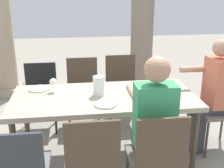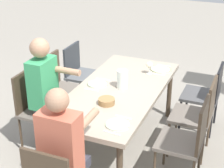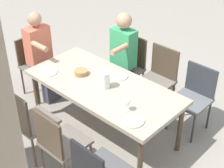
{
  "view_description": "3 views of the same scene",
  "coord_description": "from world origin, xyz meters",
  "views": [
    {
      "loc": [
        -0.31,
        -2.88,
        1.86
      ],
      "look_at": [
        0.1,
        0.07,
        0.84
      ],
      "focal_mm": 46.59,
      "sensor_mm": 36.0,
      "label": 1
    },
    {
      "loc": [
        3.42,
        1.35,
        2.55
      ],
      "look_at": [
        0.12,
        -0.02,
        0.85
      ],
      "focal_mm": 59.27,
      "sensor_mm": 36.0,
      "label": 2
    },
    {
      "loc": [
        -2.46,
        2.5,
        3.03
      ],
      "look_at": [
        -0.12,
        -0.03,
        0.79
      ],
      "focal_mm": 55.91,
      "sensor_mm": 36.0,
      "label": 3
    }
  ],
  "objects": [
    {
      "name": "ground_plane",
      "position": [
        0.0,
        0.0,
        0.0
      ],
      "size": [
        16.0,
        16.0,
        0.0
      ],
      "primitive_type": "plane",
      "color": "gray"
    },
    {
      "name": "dining_table",
      "position": [
        0.0,
        0.0,
        0.68
      ],
      "size": [
        1.95,
        0.91,
        0.74
      ],
      "color": "tan",
      "rests_on": "ground"
    },
    {
      "name": "chair_west_north",
      "position": [
        -0.76,
        0.87,
        0.51
      ],
      "size": [
        0.44,
        0.44,
        0.87
      ],
      "color": "#4F4F50",
      "rests_on": "ground"
    },
    {
      "name": "chair_west_south",
      "position": [
        -0.76,
        -0.87,
        0.51
      ],
      "size": [
        0.44,
        0.44,
        0.87
      ],
      "color": "#5B5E61",
      "rests_on": "ground"
    },
    {
      "name": "chair_mid_north",
      "position": [
        -0.2,
        0.88,
        0.54
      ],
      "size": [
        0.44,
        0.44,
        0.92
      ],
      "color": "#6A6158",
      "rests_on": "ground"
    },
    {
      "name": "chair_mid_south",
      "position": [
        -0.2,
        -0.88,
        0.54
      ],
      "size": [
        0.44,
        0.44,
        0.93
      ],
      "color": "#6A6158",
      "rests_on": "ground"
    },
    {
      "name": "chair_east_north",
      "position": [
        0.34,
        0.88,
        0.54
      ],
      "size": [
        0.44,
        0.44,
        0.94
      ],
      "color": "#6A6158",
      "rests_on": "ground"
    },
    {
      "name": "chair_east_south",
      "position": [
        0.34,
        -0.88,
        0.53
      ],
      "size": [
        0.44,
        0.44,
        0.93
      ],
      "color": "#6A6158",
      "rests_on": "ground"
    },
    {
      "name": "diner_woman_green",
      "position": [
        1.21,
        0.0,
        0.7
      ],
      "size": [
        0.49,
        0.35,
        1.32
      ],
      "color": "#3F3F4C",
      "rests_on": "ground"
    },
    {
      "name": "diner_man_white",
      "position": [
        0.34,
        -0.69,
        0.72
      ],
      "size": [
        0.35,
        0.5,
        1.34
      ],
      "color": "#3F3F4C",
      "rests_on": "ground"
    },
    {
      "name": "plate_0",
      "position": [
        -0.7,
        0.29,
        0.75
      ],
      "size": [
        0.25,
        0.25,
        0.02
      ],
      "color": "silver",
      "rests_on": "dining_table"
    },
    {
      "name": "wine_glass_0",
      "position": [
        -0.54,
        0.19,
        0.85
      ],
      "size": [
        0.08,
        0.08,
        0.16
      ],
      "color": "white",
      "rests_on": "dining_table"
    },
    {
      "name": "fork_0",
      "position": [
        -0.85,
        0.29,
        0.74
      ],
      "size": [
        0.02,
        0.17,
        0.01
      ],
      "primitive_type": "cube",
      "rotation": [
        0.0,
        0.0,
        -0.04
      ],
      "color": "silver",
      "rests_on": "dining_table"
    },
    {
      "name": "spoon_0",
      "position": [
        -0.55,
        0.29,
        0.74
      ],
      "size": [
        0.03,
        0.17,
        0.01
      ],
      "primitive_type": "cube",
      "rotation": [
        0.0,
        0.0,
        0.06
      ],
      "color": "silver",
      "rests_on": "dining_table"
    },
    {
      "name": "plate_1",
      "position": [
        -0.02,
        -0.26,
        0.75
      ],
      "size": [
        0.23,
        0.23,
        0.02
      ],
      "color": "white",
      "rests_on": "dining_table"
    },
    {
      "name": "fork_1",
      "position": [
        -0.17,
        -0.26,
        0.74
      ],
      "size": [
        0.03,
        0.17,
        0.01
      ],
      "primitive_type": "cube",
      "rotation": [
        0.0,
        0.0,
        0.06
      ],
      "color": "silver",
      "rests_on": "dining_table"
    },
    {
      "name": "spoon_1",
      "position": [
        0.13,
        -0.26,
        0.74
      ],
      "size": [
        0.03,
        0.17,
        0.01
      ],
      "primitive_type": "cube",
      "rotation": [
        0.0,
        0.0,
        0.05
      ],
      "color": "silver",
      "rests_on": "dining_table"
    },
    {
      "name": "plate_2",
      "position": [
        0.7,
        0.28,
        0.75
      ],
      "size": [
        0.23,
        0.23,
        0.02
      ],
      "color": "white",
      "rests_on": "dining_table"
    },
    {
      "name": "fork_2",
      "position": [
        0.55,
        0.28,
        0.74
      ],
      "size": [
        0.02,
        0.17,
        0.01
      ],
      "primitive_type": "cube",
      "rotation": [
        0.0,
        0.0,
        -0.05
      ],
      "color": "silver",
      "rests_on": "dining_table"
    },
    {
      "name": "spoon_2",
      "position": [
        0.85,
        0.28,
        0.74
      ],
      "size": [
        0.03,
        0.17,
        0.01
      ],
      "primitive_type": "cube",
      "rotation": [
        0.0,
        0.0,
        -0.08
      ],
      "color": "silver",
      "rests_on": "dining_table"
    },
    {
      "name": "water_pitcher",
      "position": [
        -0.05,
        0.03,
        0.83
      ],
      "size": [
        0.12,
        0.12,
        0.21
      ],
      "color": "white",
      "rests_on": "dining_table"
    },
    {
      "name": "bread_basket",
      "position": [
        0.37,
        0.02,
        0.77
      ],
      "size": [
        0.17,
        0.17,
        0.06
      ],
      "primitive_type": "cylinder",
      "color": "#9E7547",
      "rests_on": "dining_table"
    }
  ]
}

